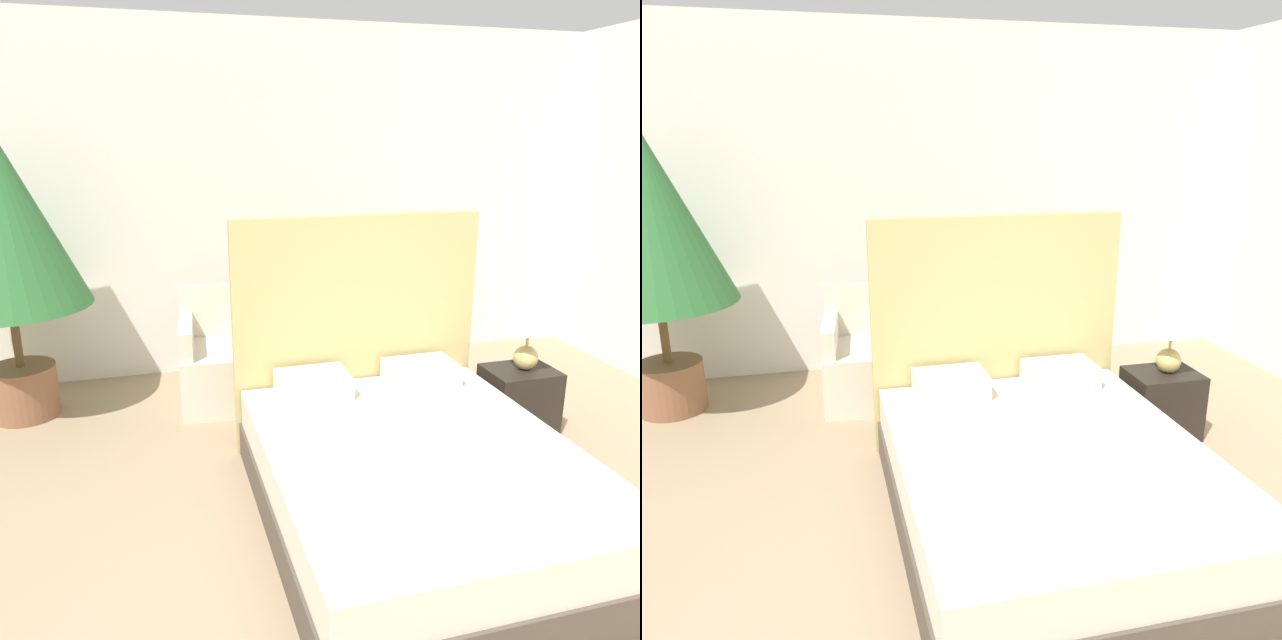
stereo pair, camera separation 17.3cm
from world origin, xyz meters
TOP-DOWN VIEW (x-y plane):
  - wall_back at (0.00, 3.79)m, footprint 10.00×0.06m
  - bed at (0.10, 1.23)m, footprint 1.64×2.07m
  - armchair_near_window_left at (-0.66, 3.00)m, footprint 0.75×0.75m
  - armchair_near_window_right at (0.34, 3.00)m, footprint 0.75×0.75m
  - potted_palm at (-2.14, 3.15)m, footprint 1.11×1.11m
  - nightstand at (1.23, 1.95)m, footprint 0.47×0.37m
  - table_lamp at (1.26, 1.95)m, footprint 0.33×0.33m
  - side_table at (-0.16, 2.98)m, footprint 0.36×0.36m

SIDE VIEW (x-z plane):
  - side_table at x=-0.16m, z-range 0.00..0.45m
  - nightstand at x=1.23m, z-range 0.00..0.46m
  - bed at x=0.10m, z-range -0.48..1.05m
  - armchair_near_window_left at x=-0.66m, z-range -0.15..0.72m
  - armchair_near_window_right at x=0.34m, z-range -0.15..0.72m
  - table_lamp at x=1.26m, z-range 0.55..1.03m
  - potted_palm at x=-2.14m, z-range 0.35..2.45m
  - wall_back at x=0.00m, z-range 0.00..2.90m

